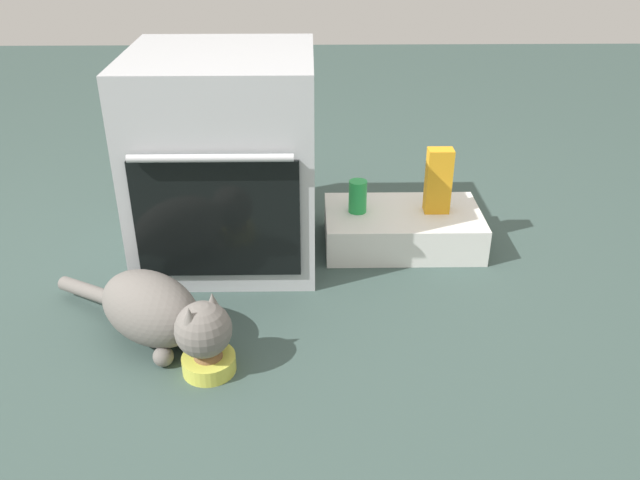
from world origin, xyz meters
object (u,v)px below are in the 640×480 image
Objects in this scene: food_bowl at (209,362)px; cat at (160,312)px; oven at (226,159)px; pantry_cabinet at (402,228)px; soda_can at (358,196)px; juice_carton at (438,181)px.

cat is at bearing 143.22° from food_bowl.
oven is 4.83× the size of food_bowl.
pantry_cabinet is at bearing 75.01° from cat.
food_bowl is 0.24× the size of cat.
soda_can is (0.60, 0.62, 0.08)m from cat.
soda_can reaches higher than food_bowl.
pantry_cabinet is 0.21m from soda_can.
juice_carton is at bearing 44.18° from food_bowl.
food_bowl is 0.62× the size of juice_carton.
juice_carton is at bearing 2.17° from pantry_cabinet.
food_bowl is at bearing -0.00° from cat.
oven reaches higher than juice_carton.
juice_carton reaches higher than cat.
pantry_cabinet is 0.95m from food_bowl.
pantry_cabinet reaches higher than food_bowl.
soda_can is at bearing 179.73° from juice_carton.
juice_carton is (0.75, 0.72, 0.23)m from food_bowl.
pantry_cabinet is 4.75× the size of soda_can.
pantry_cabinet is at bearing -177.83° from juice_carton.
soda_can is (0.46, 0.73, 0.17)m from food_bowl.
juice_carton reaches higher than food_bowl.
juice_carton is (0.12, 0.00, 0.19)m from pantry_cabinet.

